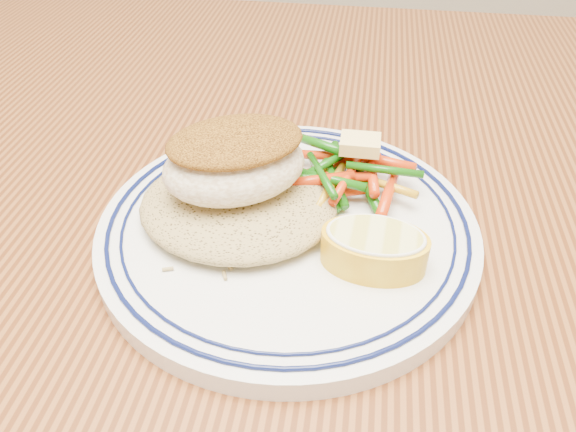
% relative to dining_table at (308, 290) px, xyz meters
% --- Properties ---
extents(dining_table, '(1.50, 0.90, 0.75)m').
position_rel_dining_table_xyz_m(dining_table, '(0.00, 0.00, 0.00)').
color(dining_table, '#552911').
rests_on(dining_table, ground).
extents(plate, '(0.26, 0.26, 0.02)m').
position_rel_dining_table_xyz_m(plate, '(-0.01, -0.04, 0.11)').
color(plate, silver).
rests_on(plate, dining_table).
extents(rice_pilaf, '(0.14, 0.12, 0.03)m').
position_rel_dining_table_xyz_m(rice_pilaf, '(-0.05, -0.04, 0.12)').
color(rice_pilaf, '#9A824D').
rests_on(rice_pilaf, plate).
extents(fish_fillet, '(0.12, 0.11, 0.05)m').
position_rel_dining_table_xyz_m(fish_fillet, '(-0.05, -0.04, 0.16)').
color(fish_fillet, '#F4E6C9').
rests_on(fish_fillet, rice_pilaf).
extents(vegetable_pile, '(0.11, 0.10, 0.03)m').
position_rel_dining_table_xyz_m(vegetable_pile, '(0.02, -0.00, 0.13)').
color(vegetable_pile, red).
rests_on(vegetable_pile, plate).
extents(butter_pat, '(0.03, 0.02, 0.01)m').
position_rel_dining_table_xyz_m(butter_pat, '(0.03, 0.01, 0.15)').
color(butter_pat, '#FEDD7C').
rests_on(butter_pat, vegetable_pile).
extents(lemon_wedge, '(0.07, 0.07, 0.03)m').
position_rel_dining_table_xyz_m(lemon_wedge, '(0.05, -0.08, 0.13)').
color(lemon_wedge, yellow).
rests_on(lemon_wedge, plate).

